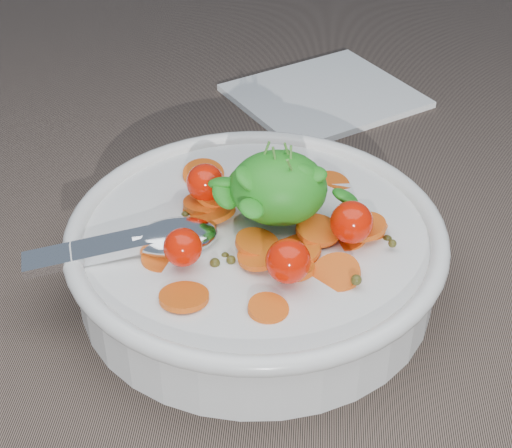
{
  "coord_description": "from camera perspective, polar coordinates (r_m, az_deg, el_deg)",
  "views": [
    {
      "loc": [
        0.04,
        -0.39,
        0.33
      ],
      "look_at": [
        0.01,
        -0.01,
        0.05
      ],
      "focal_mm": 55.0,
      "sensor_mm": 36.0,
      "label": 1
    }
  ],
  "objects": [
    {
      "name": "ground",
      "position": [
        0.52,
        -1.51,
        -3.62
      ],
      "size": [
        6.0,
        6.0,
        0.0
      ],
      "primitive_type": "plane",
      "color": "#6B584C",
      "rests_on": "ground"
    },
    {
      "name": "bowl",
      "position": [
        0.49,
        0.03,
        -1.95
      ],
      "size": [
        0.25,
        0.23,
        0.1
      ],
      "color": "white",
      "rests_on": "ground"
    },
    {
      "name": "napkin",
      "position": [
        0.72,
        5.0,
        9.26
      ],
      "size": [
        0.2,
        0.19,
        0.01
      ],
      "primitive_type": "cube",
      "rotation": [
        0.0,
        0.0,
        0.62
      ],
      "color": "white",
      "rests_on": "ground"
    }
  ]
}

